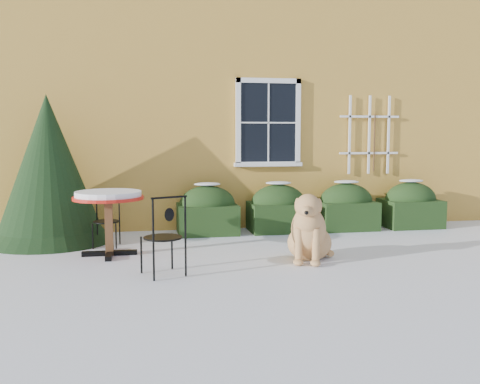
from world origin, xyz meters
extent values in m
plane|color=white|center=(0.00, 0.00, 0.00)|extent=(80.00, 80.00, 0.00)
cube|color=gold|center=(0.00, 7.00, 3.00)|extent=(12.00, 8.00, 6.00)
cube|color=black|center=(0.90, 2.96, 1.98)|extent=(1.05, 0.03, 1.45)
cube|color=white|center=(0.90, 2.95, 2.75)|extent=(1.23, 0.06, 0.09)
cube|color=white|center=(0.90, 2.95, 1.21)|extent=(1.23, 0.06, 0.09)
cube|color=white|center=(0.33, 2.95, 1.98)|extent=(0.09, 0.06, 1.63)
cube|color=white|center=(1.47, 2.95, 1.98)|extent=(0.09, 0.06, 1.63)
cube|color=white|center=(0.90, 2.94, 1.98)|extent=(0.02, 0.02, 1.45)
cube|color=white|center=(0.90, 2.94, 1.98)|extent=(1.05, 0.02, 0.02)
cube|color=white|center=(0.90, 2.95, 1.20)|extent=(1.29, 0.14, 0.07)
cube|color=white|center=(2.50, 2.94, 1.75)|extent=(0.04, 0.03, 1.50)
cube|color=white|center=(2.90, 2.94, 1.75)|extent=(0.04, 0.03, 1.50)
cube|color=white|center=(3.30, 2.94, 1.75)|extent=(0.04, 0.03, 1.50)
cube|color=white|center=(2.90, 2.94, 1.40)|extent=(1.20, 0.03, 0.04)
cube|color=white|center=(2.90, 2.94, 2.10)|extent=(1.20, 0.03, 0.04)
cylinder|color=#472D19|center=(3.00, 2.92, 1.60)|extent=(0.02, 0.02, 1.10)
cube|color=black|center=(-0.30, 2.55, 0.26)|extent=(1.05, 0.80, 0.52)
ellipsoid|color=black|center=(-0.30, 2.55, 0.52)|extent=(1.00, 0.72, 0.67)
ellipsoid|color=white|center=(-0.30, 2.55, 0.88)|extent=(0.47, 0.32, 0.06)
cube|color=black|center=(1.00, 2.55, 0.26)|extent=(1.05, 0.80, 0.52)
ellipsoid|color=black|center=(1.00, 2.55, 0.52)|extent=(1.00, 0.72, 0.67)
ellipsoid|color=white|center=(1.00, 2.55, 0.88)|extent=(0.47, 0.32, 0.06)
cube|color=black|center=(2.30, 2.55, 0.26)|extent=(1.05, 0.80, 0.52)
ellipsoid|color=black|center=(2.30, 2.55, 0.52)|extent=(1.00, 0.72, 0.67)
ellipsoid|color=white|center=(2.30, 2.55, 0.88)|extent=(0.47, 0.32, 0.06)
cube|color=black|center=(3.60, 2.55, 0.26)|extent=(1.05, 0.80, 0.52)
ellipsoid|color=black|center=(3.60, 2.55, 0.52)|extent=(1.00, 0.72, 0.67)
ellipsoid|color=white|center=(3.60, 2.55, 0.88)|extent=(0.47, 0.32, 0.06)
cone|color=black|center=(-2.92, 2.29, 0.57)|extent=(1.98, 1.98, 1.15)
cone|color=black|center=(-2.92, 2.29, 1.20)|extent=(1.78, 1.78, 2.40)
cube|color=black|center=(-1.92, 1.07, 0.03)|extent=(0.79, 0.09, 0.07)
cube|color=black|center=(-1.92, 1.07, 0.03)|extent=(0.09, 0.79, 0.07)
cube|color=brown|center=(-1.92, 1.07, 0.42)|extent=(0.11, 0.11, 0.84)
cylinder|color=red|center=(-1.92, 1.07, 0.84)|extent=(1.01, 1.01, 0.05)
cylinder|color=white|center=(-1.92, 1.07, 0.90)|extent=(0.94, 0.94, 0.08)
cylinder|color=black|center=(-1.07, 0.11, 0.24)|extent=(0.03, 0.03, 0.47)
cylinder|color=black|center=(-1.47, -0.04, 0.24)|extent=(0.03, 0.03, 0.47)
cylinder|color=black|center=(-0.92, -0.29, 0.24)|extent=(0.03, 0.03, 0.47)
cylinder|color=black|center=(-1.32, -0.43, 0.24)|extent=(0.03, 0.03, 0.47)
cylinder|color=black|center=(-1.19, -0.16, 0.47)|extent=(0.48, 0.48, 0.02)
cylinder|color=black|center=(-0.92, -0.29, 0.74)|extent=(0.03, 0.03, 0.53)
cylinder|color=black|center=(-1.32, -0.43, 0.74)|extent=(0.03, 0.03, 0.53)
cylinder|color=black|center=(-1.12, -0.36, 1.00)|extent=(0.44, 0.18, 0.03)
ellipsoid|color=black|center=(-1.12, -0.36, 0.79)|extent=(0.13, 0.07, 0.16)
cylinder|color=black|center=(-2.20, 1.57, 0.20)|extent=(0.02, 0.02, 0.40)
cylinder|color=black|center=(-1.84, 1.53, 0.20)|extent=(0.02, 0.02, 0.40)
cylinder|color=black|center=(-2.15, 1.92, 0.20)|extent=(0.02, 0.02, 0.40)
cylinder|color=black|center=(-1.80, 1.88, 0.20)|extent=(0.02, 0.02, 0.40)
cylinder|color=black|center=(-2.00, 1.73, 0.40)|extent=(0.41, 0.41, 0.02)
cylinder|color=black|center=(-2.15, 1.92, 0.62)|extent=(0.02, 0.02, 0.44)
cylinder|color=black|center=(-1.80, 1.88, 0.62)|extent=(0.02, 0.02, 0.44)
cylinder|color=black|center=(-1.98, 1.90, 0.84)|extent=(0.39, 0.07, 0.02)
ellipsoid|color=black|center=(-1.98, 1.90, 0.66)|extent=(0.11, 0.04, 0.14)
ellipsoid|color=tan|center=(0.88, 0.34, 0.23)|extent=(0.83, 0.87, 0.50)
ellipsoid|color=tan|center=(0.79, 0.13, 0.46)|extent=(0.60, 0.58, 0.63)
sphere|color=tan|center=(0.77, 0.07, 0.59)|extent=(0.39, 0.39, 0.39)
cylinder|color=tan|center=(0.63, 0.03, 0.25)|extent=(0.10, 0.10, 0.50)
cylinder|color=tan|center=(0.84, -0.06, 0.25)|extent=(0.10, 0.10, 0.50)
ellipsoid|color=tan|center=(0.60, -0.03, 0.05)|extent=(0.14, 0.18, 0.08)
ellipsoid|color=tan|center=(0.82, -0.11, 0.05)|extent=(0.14, 0.18, 0.08)
cylinder|color=tan|center=(0.76, 0.06, 0.66)|extent=(0.32, 0.35, 0.27)
sphere|color=tan|center=(0.74, 0.01, 0.80)|extent=(0.33, 0.33, 0.33)
ellipsoid|color=tan|center=(0.68, -0.13, 0.75)|extent=(0.24, 0.30, 0.15)
sphere|color=black|center=(0.64, -0.24, 0.75)|extent=(0.06, 0.06, 0.06)
ellipsoid|color=tan|center=(0.62, 0.10, 0.80)|extent=(0.12, 0.13, 0.21)
ellipsoid|color=tan|center=(0.89, -0.01, 0.80)|extent=(0.12, 0.13, 0.21)
cylinder|color=tan|center=(1.16, 0.50, 0.07)|extent=(0.15, 0.41, 0.09)
camera|label=1|loc=(-1.45, -6.78, 1.74)|focal=40.00mm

